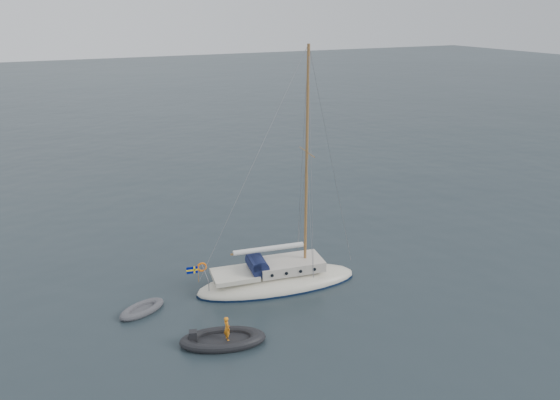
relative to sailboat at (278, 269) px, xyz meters
name	(u,v)px	position (x,y,z in m)	size (l,w,h in m)	color
ground	(278,281)	(0.22, 0.42, -1.04)	(300.00, 300.00, 0.00)	black
sailboat	(278,269)	(0.00, 0.00, 0.00)	(9.70, 2.90, 13.81)	beige
dinghy	(142,309)	(-7.55, 0.45, -0.88)	(2.60, 1.18, 0.37)	#4E4E54
rib	(222,339)	(-4.75, -3.98, -0.81)	(4.05, 1.84, 1.42)	black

